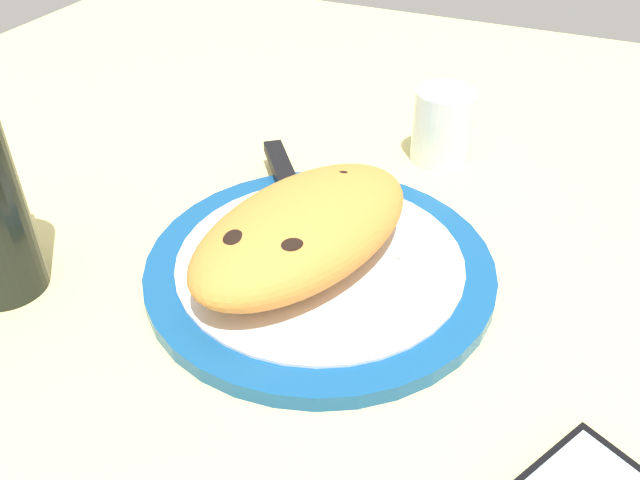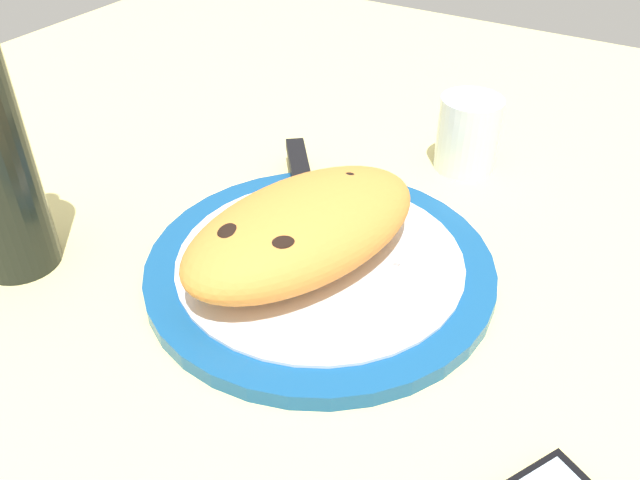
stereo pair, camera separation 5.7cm
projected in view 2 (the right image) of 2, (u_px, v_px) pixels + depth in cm
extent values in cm
cube|color=#E5D684|center=(320.00, 286.00, 60.23)|extent=(150.00, 150.00, 3.00)
cylinder|color=navy|center=(320.00, 267.00, 58.89)|extent=(31.29, 31.29, 1.49)
cylinder|color=white|center=(320.00, 259.00, 58.35)|extent=(25.72, 25.72, 0.30)
ellipsoid|color=orange|center=(303.00, 229.00, 56.17)|extent=(26.40, 19.04, 6.59)
ellipsoid|color=black|center=(283.00, 242.00, 50.86)|extent=(3.36, 3.32, 0.90)
ellipsoid|color=black|center=(335.00, 217.00, 53.36)|extent=(2.00, 1.87, 0.61)
ellipsoid|color=black|center=(277.00, 198.00, 55.36)|extent=(2.07, 1.69, 0.69)
ellipsoid|color=black|center=(233.00, 232.00, 51.90)|extent=(3.14, 2.92, 0.94)
ellipsoid|color=black|center=(351.00, 180.00, 57.91)|extent=(3.07, 3.00, 0.81)
cube|color=silver|center=(386.00, 307.00, 52.81)|extent=(11.10, 2.48, 0.40)
cube|color=silver|center=(412.00, 254.00, 58.39)|extent=(4.27, 2.75, 0.40)
cube|color=silver|center=(311.00, 228.00, 61.56)|extent=(11.38, 9.42, 0.40)
cube|color=black|center=(299.00, 164.00, 70.40)|extent=(8.81, 7.52, 1.20)
cylinder|color=silver|center=(468.00, 134.00, 72.25)|extent=(6.81, 6.81, 8.34)
cylinder|color=silver|center=(466.00, 144.00, 73.03)|extent=(6.26, 6.26, 5.33)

